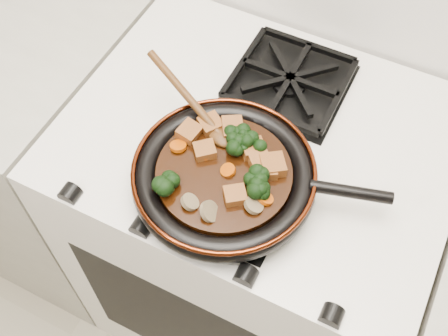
% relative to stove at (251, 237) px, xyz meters
% --- Properties ---
extents(stove, '(0.76, 0.60, 0.90)m').
position_rel_stove_xyz_m(stove, '(0.00, 0.00, 0.00)').
color(stove, silver).
rests_on(stove, ground).
extents(burner_grate_front, '(0.23, 0.23, 0.03)m').
position_rel_stove_xyz_m(burner_grate_front, '(0.00, -0.14, 0.46)').
color(burner_grate_front, black).
rests_on(burner_grate_front, stove).
extents(burner_grate_back, '(0.23, 0.23, 0.03)m').
position_rel_stove_xyz_m(burner_grate_back, '(0.00, 0.14, 0.46)').
color(burner_grate_back, black).
rests_on(burner_grate_back, stove).
extents(skillet, '(0.44, 0.33, 0.05)m').
position_rel_stove_xyz_m(skillet, '(-0.01, -0.14, 0.49)').
color(skillet, black).
rests_on(skillet, burner_grate_front).
extents(braising_sauce, '(0.24, 0.24, 0.02)m').
position_rel_stove_xyz_m(braising_sauce, '(-0.01, -0.14, 0.50)').
color(braising_sauce, black).
rests_on(braising_sauce, skillet).
extents(tofu_cube_0, '(0.06, 0.06, 0.03)m').
position_rel_stove_xyz_m(tofu_cube_0, '(-0.03, -0.06, 0.52)').
color(tofu_cube_0, brown).
rests_on(tofu_cube_0, braising_sauce).
extents(tofu_cube_1, '(0.06, 0.06, 0.03)m').
position_rel_stove_xyz_m(tofu_cube_1, '(0.06, -0.10, 0.52)').
color(tofu_cube_1, brown).
rests_on(tofu_cube_1, braising_sauce).
extents(tofu_cube_2, '(0.05, 0.05, 0.02)m').
position_rel_stove_xyz_m(tofu_cube_2, '(-0.07, -0.07, 0.52)').
color(tofu_cube_2, brown).
rests_on(tofu_cube_2, braising_sauce).
extents(tofu_cube_3, '(0.05, 0.05, 0.02)m').
position_rel_stove_xyz_m(tofu_cube_3, '(-0.06, -0.12, 0.52)').
color(tofu_cube_3, brown).
rests_on(tofu_cube_3, braising_sauce).
extents(tofu_cube_4, '(0.06, 0.06, 0.02)m').
position_rel_stove_xyz_m(tofu_cube_4, '(0.02, -0.08, 0.52)').
color(tofu_cube_4, brown).
rests_on(tofu_cube_4, braising_sauce).
extents(tofu_cube_5, '(0.05, 0.05, 0.02)m').
position_rel_stove_xyz_m(tofu_cube_5, '(0.03, -0.18, 0.52)').
color(tofu_cube_5, brown).
rests_on(tofu_cube_5, braising_sauce).
extents(tofu_cube_6, '(0.05, 0.05, 0.02)m').
position_rel_stove_xyz_m(tofu_cube_6, '(0.06, -0.11, 0.52)').
color(tofu_cube_6, brown).
rests_on(tofu_cube_6, braising_sauce).
extents(tofu_cube_7, '(0.05, 0.05, 0.03)m').
position_rel_stove_xyz_m(tofu_cube_7, '(0.04, -0.10, 0.52)').
color(tofu_cube_7, brown).
rests_on(tofu_cube_7, braising_sauce).
extents(tofu_cube_8, '(0.04, 0.04, 0.03)m').
position_rel_stove_xyz_m(tofu_cube_8, '(-0.10, -0.10, 0.52)').
color(tofu_cube_8, brown).
rests_on(tofu_cube_8, braising_sauce).
extents(broccoli_floret_0, '(0.07, 0.07, 0.07)m').
position_rel_stove_xyz_m(broccoli_floret_0, '(-0.02, -0.08, 0.52)').
color(broccoli_floret_0, black).
rests_on(broccoli_floret_0, braising_sauce).
extents(broccoli_floret_1, '(0.08, 0.08, 0.06)m').
position_rel_stove_xyz_m(broccoli_floret_1, '(0.06, -0.15, 0.52)').
color(broccoli_floret_1, black).
rests_on(broccoli_floret_1, braising_sauce).
extents(broccoli_floret_2, '(0.08, 0.08, 0.06)m').
position_rel_stove_xyz_m(broccoli_floret_2, '(0.05, -0.13, 0.52)').
color(broccoli_floret_2, black).
rests_on(broccoli_floret_2, braising_sauce).
extents(broccoli_floret_3, '(0.07, 0.07, 0.07)m').
position_rel_stove_xyz_m(broccoli_floret_3, '(-0.07, -0.22, 0.52)').
color(broccoli_floret_3, black).
rests_on(broccoli_floret_3, braising_sauce).
extents(broccoli_floret_4, '(0.08, 0.08, 0.06)m').
position_rel_stove_xyz_m(broccoli_floret_4, '(-0.01, -0.07, 0.52)').
color(broccoli_floret_4, black).
rests_on(broccoli_floret_4, braising_sauce).
extents(broccoli_floret_5, '(0.06, 0.06, 0.06)m').
position_rel_stove_xyz_m(broccoli_floret_5, '(0.07, -0.15, 0.52)').
color(broccoli_floret_5, black).
rests_on(broccoli_floret_5, braising_sauce).
extents(broccoli_floret_6, '(0.07, 0.08, 0.07)m').
position_rel_stove_xyz_m(broccoli_floret_6, '(0.02, -0.07, 0.52)').
color(broccoli_floret_6, black).
rests_on(broccoli_floret_6, braising_sauce).
extents(broccoli_floret_7, '(0.06, 0.06, 0.06)m').
position_rel_stove_xyz_m(broccoli_floret_7, '(-0.01, -0.10, 0.52)').
color(broccoli_floret_7, black).
rests_on(broccoli_floret_7, braising_sauce).
extents(carrot_coin_0, '(0.03, 0.03, 0.02)m').
position_rel_stove_xyz_m(carrot_coin_0, '(-0.10, -0.14, 0.51)').
color(carrot_coin_0, '#A33E04').
rests_on(carrot_coin_0, braising_sauce).
extents(carrot_coin_1, '(0.03, 0.03, 0.02)m').
position_rel_stove_xyz_m(carrot_coin_1, '(-0.00, -0.14, 0.51)').
color(carrot_coin_1, '#A33E04').
rests_on(carrot_coin_1, braising_sauce).
extents(carrot_coin_2, '(0.03, 0.03, 0.01)m').
position_rel_stove_xyz_m(carrot_coin_2, '(-0.05, -0.13, 0.51)').
color(carrot_coin_2, '#A33E04').
rests_on(carrot_coin_2, braising_sauce).
extents(carrot_coin_3, '(0.03, 0.03, 0.02)m').
position_rel_stove_xyz_m(carrot_coin_3, '(0.08, -0.16, 0.51)').
color(carrot_coin_3, '#A33E04').
rests_on(carrot_coin_3, braising_sauce).
extents(mushroom_slice_0, '(0.04, 0.04, 0.02)m').
position_rel_stove_xyz_m(mushroom_slice_0, '(-0.03, -0.23, 0.52)').
color(mushroom_slice_0, brown).
rests_on(mushroom_slice_0, braising_sauce).
extents(mushroom_slice_1, '(0.04, 0.05, 0.03)m').
position_rel_stove_xyz_m(mushroom_slice_1, '(0.01, -0.23, 0.52)').
color(mushroom_slice_1, brown).
rests_on(mushroom_slice_1, braising_sauce).
extents(mushroom_slice_2, '(0.05, 0.05, 0.02)m').
position_rel_stove_xyz_m(mushroom_slice_2, '(0.07, -0.19, 0.52)').
color(mushroom_slice_2, brown).
rests_on(mushroom_slice_2, braising_sauce).
extents(wooden_spoon, '(0.14, 0.08, 0.21)m').
position_rel_stove_xyz_m(wooden_spoon, '(-0.09, -0.06, 0.53)').
color(wooden_spoon, '#49290F').
rests_on(wooden_spoon, braising_sauce).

